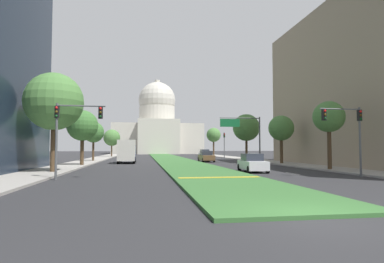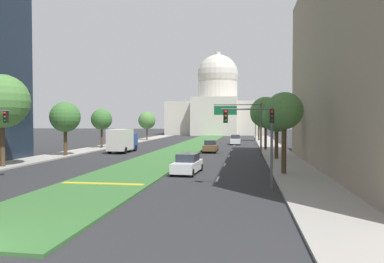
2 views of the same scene
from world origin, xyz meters
name	(u,v)px [view 2 (image 2 of 2)]	position (x,y,z in m)	size (l,w,h in m)	color
ground_plane	(194,145)	(0.00, 54.27, 0.00)	(260.00, 260.00, 0.00)	#2B2B2D
grass_median	(189,146)	(0.00, 48.84, 0.07)	(6.22, 97.68, 0.14)	#386B33
median_curb_nose	(103,184)	(0.00, 12.21, 0.16)	(5.60, 0.50, 0.04)	gold
lane_dashes_right	(229,156)	(7.28, 34.43, 0.00)	(0.16, 40.03, 0.01)	silver
sidewalk_left	(100,148)	(-13.44, 43.41, 0.07)	(4.00, 97.68, 0.15)	#9E9991
sidewalk_right	(274,150)	(13.44, 43.41, 0.07)	(4.00, 97.68, 0.15)	#9E9991
capitol_building	(217,107)	(0.00, 107.81, 8.96)	(30.63, 27.90, 26.97)	beige
traffic_light_near_right	(258,129)	(10.10, 12.65, 3.80)	(3.34, 0.35, 5.20)	#515456
traffic_light_far_right	(255,127)	(10.94, 53.08, 3.31)	(0.28, 0.35, 5.20)	#515456
overhead_guide_sign	(243,118)	(8.93, 34.02, 4.66)	(5.86, 0.20, 6.50)	#515456
street_tree_left_near	(2,101)	(-12.67, 19.53, 6.08)	(4.90, 4.90, 8.56)	#4C3823
street_tree_right_near	(284,112)	(12.33, 18.91, 5.04)	(2.96, 2.96, 6.59)	#4C3823
street_tree_left_mid	(65,117)	(-12.21, 30.21, 4.75)	(3.63, 3.63, 6.60)	#4C3823
street_tree_right_mid	(277,118)	(12.68, 30.33, 4.67)	(3.29, 3.29, 6.37)	#4C3823
street_tree_left_far	(102,120)	(-12.73, 42.43, 4.53)	(3.23, 3.23, 6.17)	#4C3823
street_tree_right_far	(266,113)	(12.16, 42.97, 5.53)	(4.55, 4.55, 7.82)	#4C3823
street_tree_left_distant	(147,120)	(-12.11, 65.84, 4.40)	(3.76, 3.76, 6.30)	#4C3823
street_tree_right_distant	(259,117)	(12.06, 67.80, 5.21)	(3.49, 3.49, 7.01)	#4C3823
sedan_lead_stopped	(187,164)	(4.61, 18.63, 0.77)	(2.11, 4.54, 1.63)	silver
sedan_midblock	(211,146)	(4.49, 39.25, 0.78)	(1.88, 4.56, 1.65)	brown
sedan_distant	(235,140)	(7.42, 55.51, 0.83)	(1.92, 4.20, 1.78)	silver
box_truck_delivery	(122,140)	(-7.32, 36.59, 1.68)	(2.40, 6.40, 3.20)	navy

